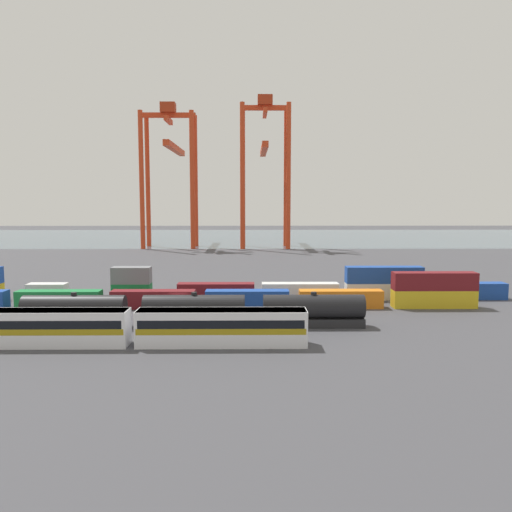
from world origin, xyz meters
name	(u,v)px	position (x,y,z in m)	size (l,w,h in m)	color
ground_plane	(203,272)	(0.00, 40.00, 0.00)	(420.00, 420.00, 0.00)	#424247
harbour_water	(226,237)	(0.00, 149.22, 0.00)	(400.00, 110.00, 0.01)	#475B6B
passenger_train	(133,326)	(-2.34, -18.07, 2.14)	(37.49, 3.14, 3.90)	silver
freight_tank_row	(194,310)	(3.39, -9.77, 2.05)	(42.05, 2.88, 4.34)	#232326
shipping_container_1	(59,299)	(-17.44, 1.53, 1.30)	(12.10, 2.44, 2.60)	#197538
shipping_container_2	(153,299)	(-3.79, 1.53, 1.30)	(12.10, 2.44, 2.60)	maroon
shipping_container_3	(247,299)	(9.87, 1.53, 1.30)	(12.10, 2.44, 2.60)	#1C4299
shipping_container_4	(341,299)	(23.52, 1.53, 1.30)	(12.10, 2.44, 2.60)	orange
shipping_container_5	(434,299)	(37.18, 1.53, 1.30)	(12.10, 2.44, 2.60)	gold
shipping_container_6	(434,281)	(37.18, 1.53, 3.90)	(12.10, 2.44, 2.60)	maroon
shipping_container_9	(47,292)	(-21.69, 8.06, 1.30)	(6.04, 2.44, 2.60)	silver
shipping_container_10	(132,291)	(-8.39, 8.06, 1.30)	(6.04, 2.44, 2.60)	#197538
shipping_container_11	(132,275)	(-8.39, 8.06, 3.90)	(6.04, 2.44, 2.60)	slate
shipping_container_12	(216,291)	(4.90, 8.06, 1.30)	(12.10, 2.44, 2.60)	maroon
shipping_container_13	(300,291)	(18.20, 8.06, 1.30)	(12.10, 2.44, 2.60)	silver
shipping_container_14	(384,291)	(31.50, 8.06, 1.30)	(12.10, 2.44, 2.60)	silver
shipping_container_15	(384,275)	(31.50, 8.06, 3.90)	(12.10, 2.44, 2.60)	#1C4299
shipping_container_16	(467,291)	(44.79, 8.06, 1.30)	(12.10, 2.44, 2.60)	#1C4299
gantry_crane_west	(171,161)	(-16.43, 103.06, 28.73)	(17.82, 39.76, 47.27)	red
gantry_crane_central	(265,159)	(15.14, 102.55, 29.48)	(16.30, 37.84, 49.67)	red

